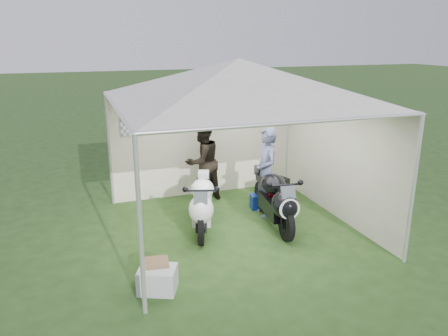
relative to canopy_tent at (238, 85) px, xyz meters
The scene contains 10 objects.
ground 2.58m from the canopy_tent, 89.22° to the right, with size 80.00×80.00×0.00m, color #233E17.
canopy_tent is the anchor object (origin of this frame).
motorcycle_white 2.15m from the canopy_tent, behind, with size 0.84×1.82×0.93m.
motorcycle_black 2.15m from the canopy_tent, 15.54° to the right, with size 0.58×1.98×0.98m.
paddock_stand 2.65m from the canopy_tent, 42.08° to the left, with size 0.39×0.25×0.30m, color #1838C7.
person_dark_jacket 2.29m from the canopy_tent, 97.14° to the left, with size 0.83×0.65×1.71m, color black.
person_blue_jacket 1.91m from the canopy_tent, 27.68° to the left, with size 0.63×0.41×1.73m, color slate.
equipment_box 2.89m from the canopy_tent, 39.45° to the left, with size 0.46×0.37×0.46m, color black.
crate_0 3.37m from the canopy_tent, 137.89° to the right, with size 0.50×0.39×0.34m, color #B6BCC0.
crate_1 3.29m from the canopy_tent, 141.07° to the right, with size 0.38×0.38×0.34m, color brown.
Camera 1 is at (-2.62, -6.80, 3.33)m, focal length 35.00 mm.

